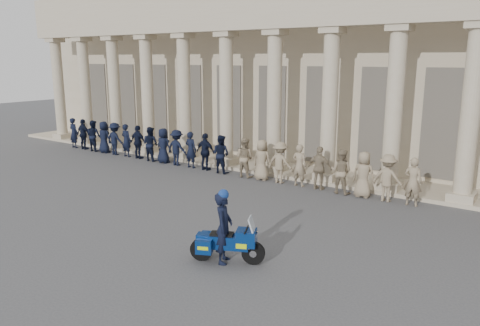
# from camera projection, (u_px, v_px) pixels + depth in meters

# --- Properties ---
(ground) EXTENTS (90.00, 90.00, 0.00)m
(ground) POSITION_uv_depth(u_px,v_px,m) (172.00, 233.00, 13.92)
(ground) COLOR #434346
(ground) RESTS_ON ground
(building) EXTENTS (40.00, 12.50, 9.00)m
(building) POSITION_uv_depth(u_px,v_px,m) (361.00, 69.00, 24.71)
(building) COLOR tan
(building) RESTS_ON ground
(officer_rank) EXTENTS (19.84, 0.66, 1.74)m
(officer_rank) POSITION_uv_depth(u_px,v_px,m) (204.00, 152.00, 21.69)
(officer_rank) COLOR black
(officer_rank) RESTS_ON ground
(motorcycle) EXTENTS (1.81, 1.18, 1.24)m
(motorcycle) POSITION_uv_depth(u_px,v_px,m) (228.00, 242.00, 11.84)
(motorcycle) COLOR black
(motorcycle) RESTS_ON ground
(rider) EXTENTS (0.68, 0.79, 1.93)m
(rider) POSITION_uv_depth(u_px,v_px,m) (224.00, 227.00, 11.77)
(rider) COLOR black
(rider) RESTS_ON ground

